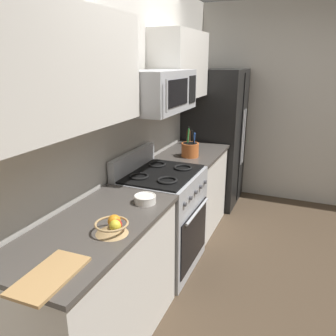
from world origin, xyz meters
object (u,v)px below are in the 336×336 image
at_px(microwave, 158,91).
at_px(bottle_soy, 188,136).
at_px(utensil_crock, 190,149).
at_px(cutting_board, 50,276).
at_px(range_oven, 162,219).
at_px(fruit_basket, 113,226).
at_px(prep_bowl, 145,199).
at_px(refrigerator, 215,138).

height_order(microwave, bottle_soy, microwave).
relative_size(utensil_crock, cutting_board, 0.78).
bearing_deg(bottle_soy, range_oven, -172.03).
relative_size(fruit_basket, prep_bowl, 1.27).
xyz_separation_m(range_oven, cutting_board, (-1.54, -0.12, 0.44)).
height_order(utensil_crock, prep_bowl, utensil_crock).
height_order(cutting_board, prep_bowl, prep_bowl).
xyz_separation_m(refrigerator, bottle_soy, (-0.54, 0.18, 0.12)).
relative_size(cutting_board, prep_bowl, 2.44).
height_order(microwave, fruit_basket, microwave).
xyz_separation_m(utensil_crock, prep_bowl, (-1.25, -0.10, -0.05)).
xyz_separation_m(microwave, utensil_crock, (0.64, -0.07, -0.64)).
xyz_separation_m(utensil_crock, fruit_basket, (-1.71, -0.12, -0.03)).
relative_size(range_oven, fruit_basket, 5.50).
bearing_deg(refrigerator, bottle_soy, 161.45).
bearing_deg(bottle_soy, fruit_basket, -171.62).
distance_m(fruit_basket, cutting_board, 0.47).
xyz_separation_m(utensil_crock, bottle_soy, (0.53, 0.21, 0.02)).
distance_m(microwave, prep_bowl, 0.94).
xyz_separation_m(refrigerator, fruit_basket, (-2.77, -0.15, 0.07)).
relative_size(microwave, utensil_crock, 2.67).
height_order(range_oven, utensil_crock, utensil_crock).
xyz_separation_m(refrigerator, utensil_crock, (-1.06, -0.02, 0.10)).
xyz_separation_m(fruit_basket, cutting_board, (-0.47, 0.05, -0.03)).
xyz_separation_m(fruit_basket, bottle_soy, (2.23, 0.33, 0.05)).
distance_m(range_oven, utensil_crock, 0.82).
height_order(refrigerator, cutting_board, refrigerator).
bearing_deg(cutting_board, range_oven, 4.32).
xyz_separation_m(refrigerator, prep_bowl, (-2.31, -0.13, 0.06)).
bearing_deg(fruit_basket, refrigerator, 3.07).
relative_size(range_oven, cutting_board, 2.87).
height_order(range_oven, bottle_soy, bottle_soy).
bearing_deg(prep_bowl, cutting_board, 178.24).
bearing_deg(utensil_crock, range_oven, 176.22).
relative_size(utensil_crock, bottle_soy, 1.41).
bearing_deg(cutting_board, utensil_crock, 1.95).
bearing_deg(fruit_basket, range_oven, 8.83).
relative_size(refrigerator, utensil_crock, 6.01).
height_order(refrigerator, bottle_soy, refrigerator).
height_order(refrigerator, prep_bowl, refrigerator).
relative_size(utensil_crock, fruit_basket, 1.49).
distance_m(microwave, bottle_soy, 1.33).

